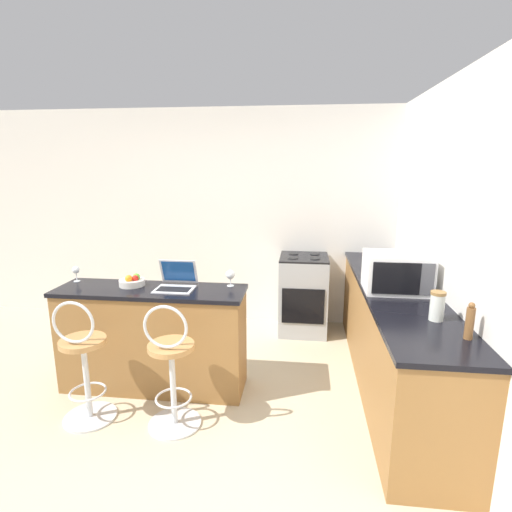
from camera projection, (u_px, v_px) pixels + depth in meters
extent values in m
plane|color=#BCAD8E|center=(183.00, 431.00, 2.98)|extent=(20.00, 20.00, 0.00)
cube|color=silver|center=(234.00, 218.00, 4.92)|extent=(12.00, 0.06, 2.60)
cube|color=silver|center=(485.00, 271.00, 2.46)|extent=(0.06, 12.00, 2.60)
cube|color=olive|center=(153.00, 340.00, 3.49)|extent=(1.59, 0.45, 0.88)
cube|color=black|center=(150.00, 291.00, 3.39)|extent=(1.62, 0.48, 0.03)
cube|color=olive|center=(392.00, 338.00, 3.54)|extent=(0.57, 2.78, 0.88)
cube|color=black|center=(396.00, 289.00, 3.44)|extent=(0.60, 2.81, 0.03)
cylinder|color=silver|center=(91.00, 417.00, 3.13)|extent=(0.40, 0.40, 0.02)
cylinder|color=silver|center=(87.00, 380.00, 3.06)|extent=(0.04, 0.04, 0.62)
torus|color=silver|center=(88.00, 392.00, 3.08)|extent=(0.28, 0.28, 0.02)
cylinder|color=#B7844C|center=(83.00, 342.00, 2.99)|extent=(0.34, 0.34, 0.04)
torus|color=silver|center=(73.00, 323.00, 2.86)|extent=(0.32, 0.02, 0.32)
cylinder|color=silver|center=(175.00, 423.00, 3.05)|extent=(0.40, 0.40, 0.02)
cylinder|color=silver|center=(173.00, 386.00, 2.98)|extent=(0.04, 0.04, 0.62)
torus|color=silver|center=(174.00, 398.00, 3.00)|extent=(0.28, 0.28, 0.02)
cylinder|color=#B7844C|center=(171.00, 346.00, 2.91)|extent=(0.34, 0.34, 0.04)
torus|color=silver|center=(165.00, 327.00, 2.78)|extent=(0.32, 0.02, 0.32)
cube|color=silver|center=(174.00, 289.00, 3.35)|extent=(0.32, 0.24, 0.01)
cube|color=black|center=(174.00, 289.00, 3.33)|extent=(0.27, 0.13, 0.00)
cube|color=silver|center=(179.00, 271.00, 3.45)|extent=(0.32, 0.09, 0.22)
cube|color=#19478C|center=(178.00, 271.00, 3.44)|extent=(0.28, 0.07, 0.18)
cube|color=white|center=(397.00, 272.00, 3.29)|extent=(0.52, 0.38, 0.32)
cube|color=black|center=(396.00, 279.00, 3.11)|extent=(0.36, 0.01, 0.26)
cube|color=#4C4C51|center=(427.00, 280.00, 3.08)|extent=(0.10, 0.01, 0.26)
cube|color=#9EA3A8|center=(303.00, 295.00, 4.68)|extent=(0.55, 0.57, 0.89)
cube|color=black|center=(303.00, 306.00, 4.41)|extent=(0.47, 0.01, 0.40)
cube|color=black|center=(304.00, 257.00, 4.58)|extent=(0.55, 0.57, 0.02)
cylinder|color=black|center=(293.00, 258.00, 4.48)|extent=(0.11, 0.11, 0.01)
cylinder|color=black|center=(315.00, 259.00, 4.45)|extent=(0.11, 0.11, 0.01)
cylinder|color=black|center=(294.00, 254.00, 4.70)|extent=(0.11, 0.11, 0.01)
cylinder|color=black|center=(315.00, 254.00, 4.67)|extent=(0.11, 0.11, 0.01)
cylinder|color=silver|center=(231.00, 286.00, 3.46)|extent=(0.06, 0.06, 0.00)
cylinder|color=silver|center=(231.00, 282.00, 3.45)|extent=(0.01, 0.01, 0.07)
sphere|color=silver|center=(230.00, 275.00, 3.43)|extent=(0.08, 0.08, 0.08)
cylinder|color=brown|center=(470.00, 323.00, 2.38)|extent=(0.05, 0.05, 0.20)
sphere|color=brown|center=(472.00, 305.00, 2.36)|extent=(0.04, 0.04, 0.04)
cylinder|color=silver|center=(437.00, 307.00, 2.68)|extent=(0.09, 0.09, 0.18)
cylinder|color=olive|center=(438.00, 293.00, 2.65)|extent=(0.10, 0.10, 0.02)
cylinder|color=white|center=(372.00, 260.00, 4.20)|extent=(0.08, 0.08, 0.10)
torus|color=white|center=(377.00, 260.00, 4.19)|extent=(0.01, 0.06, 0.06)
cylinder|color=silver|center=(77.00, 281.00, 3.59)|extent=(0.06, 0.06, 0.00)
cylinder|color=silver|center=(77.00, 277.00, 3.58)|extent=(0.01, 0.01, 0.08)
sphere|color=silver|center=(76.00, 270.00, 3.57)|extent=(0.07, 0.07, 0.07)
cylinder|color=silver|center=(132.00, 283.00, 3.46)|extent=(0.22, 0.22, 0.05)
sphere|color=red|center=(135.00, 278.00, 3.43)|extent=(0.06, 0.06, 0.06)
sphere|color=orange|center=(129.00, 279.00, 3.41)|extent=(0.06, 0.06, 0.06)
sphere|color=#66B233|center=(136.00, 277.00, 3.46)|extent=(0.06, 0.06, 0.06)
cylinder|color=#2D51AD|center=(413.00, 275.00, 3.62)|extent=(0.09, 0.09, 0.10)
torus|color=#2D51AD|center=(420.00, 274.00, 3.61)|extent=(0.01, 0.07, 0.07)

